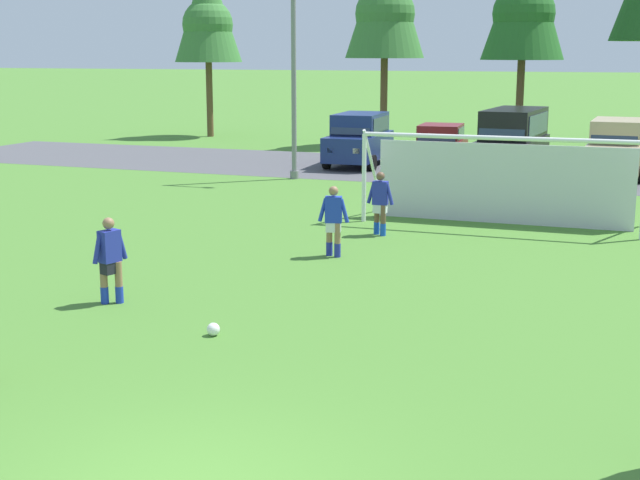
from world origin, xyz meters
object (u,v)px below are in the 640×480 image
object	(u,v)px
player_defender_far	(380,204)
parked_car_slot_center	(616,148)
player_winger_left	(333,221)
parked_car_slot_center_left	(513,140)
soccer_ball	(213,329)
player_striker_near	(110,261)
parked_car_slot_far_left	(359,139)
parked_car_slot_left	(440,145)
soccer_goal	(502,178)
street_lamp	(298,65)

from	to	relation	value
player_defender_far	parked_car_slot_center	world-z (taller)	parked_car_slot_center
player_winger_left	parked_car_slot_center_left	size ratio (longest dim) A/B	0.33
soccer_ball	player_defender_far	world-z (taller)	player_defender_far
player_striker_near	parked_car_slot_far_left	xyz separation A→B (m)	(-1.82, 21.27, 0.29)
soccer_ball	parked_car_slot_left	xyz separation A→B (m)	(-1.27, 23.24, 0.77)
soccer_ball	parked_car_slot_far_left	bearing A→B (deg)	101.35
soccer_ball	parked_car_slot_center_left	distance (m)	21.77
player_defender_far	parked_car_slot_center	xyz separation A→B (m)	(5.34, 13.48, 0.29)
soccer_goal	player_defender_far	xyz separation A→B (m)	(-2.71, -2.46, -0.47)
parked_car_slot_left	street_lamp	size ratio (longest dim) A/B	0.53
player_winger_left	parked_car_slot_left	bearing A→B (deg)	94.17
parked_car_slot_center_left	parked_car_slot_center	world-z (taller)	parked_car_slot_center_left
player_striker_near	parked_car_slot_center_left	bearing A→B (deg)	77.47
parked_car_slot_far_left	parked_car_slot_left	xyz separation A→B (m)	(3.22, 0.86, -0.24)
soccer_ball	player_winger_left	world-z (taller)	player_winger_left
parked_car_slot_center_left	parked_car_slot_center	xyz separation A→B (m)	(3.74, 0.75, -0.23)
soccer_ball	player_striker_near	bearing A→B (deg)	157.55
soccer_ball	player_defender_far	xyz separation A→B (m)	(0.30, 8.92, 0.71)
parked_car_slot_far_left	parked_car_slot_left	size ratio (longest dim) A/B	1.09
soccer_goal	street_lamp	world-z (taller)	street_lamp
parked_car_slot_center_left	street_lamp	distance (m)	8.73
player_defender_far	player_winger_left	bearing A→B (deg)	-96.98
parked_car_slot_center_left	street_lamp	xyz separation A→B (m)	(-7.32, -3.82, 2.82)
player_striker_near	parked_car_slot_center	world-z (taller)	parked_car_slot_center
player_winger_left	parked_car_slot_left	xyz separation A→B (m)	(-1.24, 17.03, 0.05)
player_striker_near	parked_car_slot_center	distance (m)	22.86
soccer_goal	player_striker_near	bearing A→B (deg)	-118.91
soccer_goal	player_winger_left	distance (m)	6.02
parked_car_slot_center	soccer_goal	bearing A→B (deg)	-103.44
parked_car_slot_far_left	soccer_ball	bearing A→B (deg)	-78.65
parked_car_slot_center_left	player_winger_left	bearing A→B (deg)	-97.12
soccer_goal	parked_car_slot_center	size ratio (longest dim) A/B	1.59
soccer_ball	soccer_goal	bearing A→B (deg)	75.22
soccer_ball	player_striker_near	distance (m)	2.98
player_defender_far	parked_car_slot_center_left	size ratio (longest dim) A/B	0.33
soccer_goal	parked_car_slot_left	bearing A→B (deg)	109.84
player_winger_left	street_lamp	world-z (taller)	street_lamp
soccer_goal	player_winger_left	xyz separation A→B (m)	(-3.04, -5.17, -0.47)
player_defender_far	player_winger_left	xyz separation A→B (m)	(-0.33, -2.71, 0.00)
parked_car_slot_far_left	street_lamp	bearing A→B (deg)	-101.61
soccer_ball	parked_car_slot_far_left	distance (m)	22.85
soccer_ball	soccer_goal	world-z (taller)	soccer_goal
street_lamp	player_winger_left	bearing A→B (deg)	-65.09
parked_car_slot_left	street_lamp	bearing A→B (deg)	-127.48
soccer_goal	player_striker_near	size ratio (longest dim) A/B	4.54
parked_car_slot_center_left	parked_car_slot_center	distance (m)	3.82
player_winger_left	parked_car_slot_far_left	bearing A→B (deg)	105.42
soccer_goal	parked_car_slot_center	xyz separation A→B (m)	(2.63, 11.01, -0.18)
soccer_ball	parked_car_slot_left	bearing A→B (deg)	93.14
street_lamp	parked_car_slot_far_left	bearing A→B (deg)	78.39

